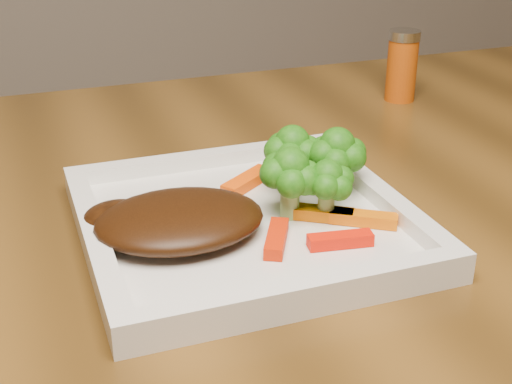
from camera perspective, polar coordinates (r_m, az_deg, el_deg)
name	(u,v)px	position (r m, az deg, el deg)	size (l,w,h in m)	color
plate	(245,227)	(0.61, -0.89, -2.78)	(0.27, 0.27, 0.01)	white
steak	(180,220)	(0.58, -6.13, -2.22)	(0.14, 0.11, 0.03)	#361A08
broccoli_0	(292,155)	(0.65, 2.91, 2.94)	(0.06, 0.06, 0.07)	#3D7413
broccoli_1	(336,162)	(0.64, 6.44, 2.38)	(0.06, 0.06, 0.06)	#286C12
broccoli_2	(327,187)	(0.60, 5.69, 0.37)	(0.05, 0.05, 0.06)	#1E7513
broccoli_3	(290,184)	(0.60, 2.75, 0.66)	(0.06, 0.06, 0.06)	#137313
carrot_0	(340,240)	(0.57, 6.76, -3.84)	(0.05, 0.01, 0.01)	#F11703
carrot_1	(363,218)	(0.60, 8.59, -2.10)	(0.06, 0.02, 0.01)	#E26403
carrot_2	(276,238)	(0.57, 1.65, -3.73)	(0.05, 0.01, 0.01)	red
carrot_4	(247,181)	(0.67, -0.72, 0.89)	(0.06, 0.02, 0.01)	#FF4D04
carrot_5	(319,213)	(0.61, 5.07, -1.72)	(0.06, 0.02, 0.01)	#CD6303
spice_shaker	(402,66)	(0.96, 11.60, 9.86)	(0.04, 0.04, 0.09)	#BB490A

